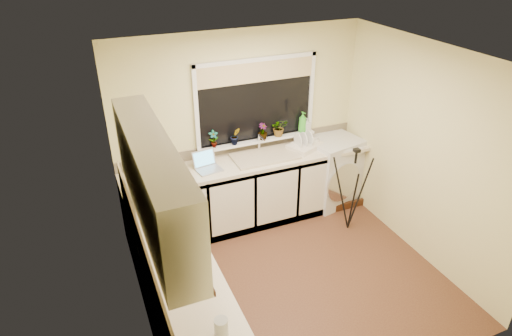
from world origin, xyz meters
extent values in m
plane|color=brown|center=(0.00, 0.00, 0.00)|extent=(3.20, 3.20, 0.00)
plane|color=white|center=(0.00, 0.00, 2.45)|extent=(3.20, 3.20, 0.00)
plane|color=beige|center=(0.00, 1.50, 1.23)|extent=(3.20, 0.00, 3.20)
plane|color=beige|center=(0.00, -1.50, 1.23)|extent=(3.20, 0.00, 3.20)
plane|color=beige|center=(-1.60, 0.00, 1.23)|extent=(0.00, 3.00, 3.00)
plane|color=beige|center=(1.60, 0.00, 1.23)|extent=(0.00, 3.00, 3.00)
cube|color=silver|center=(-0.33, 1.20, 0.43)|extent=(2.55, 0.60, 0.86)
cube|color=silver|center=(-1.30, -0.30, 0.43)|extent=(0.54, 2.40, 0.86)
cube|color=beige|center=(0.00, 1.20, 0.88)|extent=(3.20, 0.60, 0.04)
cube|color=beige|center=(-1.30, -0.30, 0.88)|extent=(0.60, 2.40, 0.04)
cube|color=silver|center=(-1.44, -0.45, 1.80)|extent=(0.28, 1.90, 0.70)
cube|color=beige|center=(-1.59, -0.30, 1.12)|extent=(0.02, 2.40, 0.45)
cube|color=beige|center=(0.00, 1.49, 0.97)|extent=(3.20, 0.02, 0.14)
cube|color=black|center=(0.20, 1.49, 1.55)|extent=(1.50, 0.02, 1.00)
cube|color=tan|center=(0.20, 1.46, 1.92)|extent=(1.50, 0.02, 0.25)
cube|color=white|center=(0.20, 1.43, 1.04)|extent=(1.60, 0.14, 0.03)
cube|color=tan|center=(0.20, 1.20, 0.91)|extent=(0.82, 0.46, 0.03)
cylinder|color=silver|center=(0.20, 1.38, 1.02)|extent=(0.03, 0.03, 0.24)
cube|color=silver|center=(1.22, 1.25, 0.48)|extent=(0.79, 0.77, 0.96)
cube|color=#A4A4AB|center=(-0.55, 1.13, 0.91)|extent=(0.32, 0.25, 0.02)
cube|color=#5DC5FF|center=(-0.57, 1.27, 1.01)|extent=(0.30, 0.12, 0.20)
cylinder|color=white|center=(-1.22, 0.49, 1.01)|extent=(0.17, 0.17, 0.23)
cube|color=silver|center=(0.79, 1.23, 0.93)|extent=(0.52, 0.46, 0.06)
cylinder|color=silver|center=(-1.21, -1.23, 0.97)|extent=(0.10, 0.10, 0.15)
cylinder|color=silver|center=(-1.33, -0.59, 0.95)|extent=(0.08, 0.08, 0.11)
imported|color=white|center=(-1.28, 0.76, 1.04)|extent=(0.42, 0.55, 0.27)
imported|color=#999999|center=(-0.39, 1.43, 1.16)|extent=(0.12, 0.08, 0.22)
imported|color=#999999|center=(-0.12, 1.40, 1.16)|extent=(0.13, 0.10, 0.22)
imported|color=#999999|center=(0.26, 1.41, 1.16)|extent=(0.16, 0.16, 0.21)
imported|color=#999999|center=(0.50, 1.43, 1.17)|extent=(0.24, 0.21, 0.24)
imported|color=green|center=(0.85, 1.43, 1.19)|extent=(0.13, 0.13, 0.28)
imported|color=#999999|center=(0.91, 1.42, 1.14)|extent=(0.10, 0.10, 0.18)
imported|color=silver|center=(0.96, 1.27, 0.95)|extent=(0.15, 0.15, 0.09)
imported|color=beige|center=(-1.31, -0.58, 0.95)|extent=(0.13, 0.13, 0.10)
camera|label=1|loc=(-1.84, -3.35, 3.44)|focal=31.08mm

